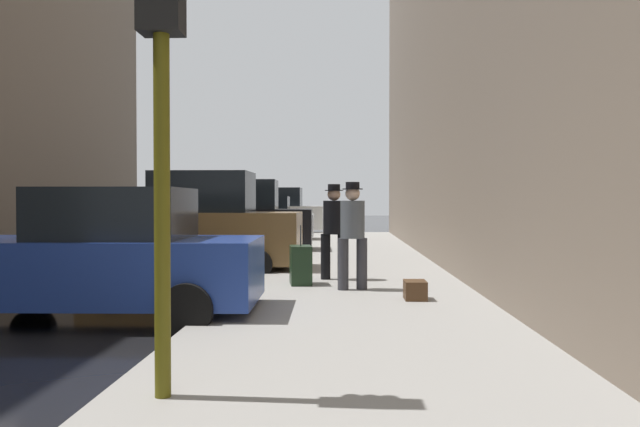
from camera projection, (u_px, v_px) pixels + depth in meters
sidewalk at (353, 303)px, 9.40m from camera, size 4.00×40.00×0.15m
parked_blue_sedan at (104, 258)px, 8.35m from camera, size 4.24×2.13×1.79m
parked_bronze_suv at (197, 228)px, 13.61m from camera, size 4.60×2.06×2.25m
parked_black_suv at (237, 220)px, 18.82m from camera, size 4.66×2.19×2.25m
parked_silver_sedan at (260, 221)px, 23.98m from camera, size 4.25×2.15×1.79m
parked_white_van at (276, 213)px, 29.80m from camera, size 4.62×2.10×2.25m
fire_hydrant at (282, 250)px, 14.15m from camera, size 0.42×0.22×0.70m
traffic_light at (162, 47)px, 4.61m from camera, size 0.32×0.32×3.60m
pedestrian_with_fedora at (334, 227)px, 11.60m from camera, size 0.53×0.47×1.78m
pedestrian_with_beanie at (353, 230)px, 10.27m from camera, size 0.53×0.49×1.78m
rolling_suitcase at (301, 265)px, 10.93m from camera, size 0.44×0.61×1.04m
duffel_bag at (415, 290)px, 9.25m from camera, size 0.32×0.44×0.28m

